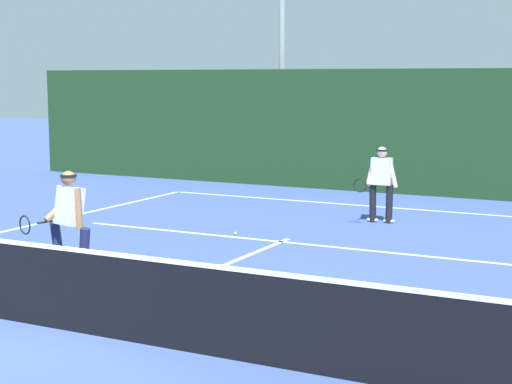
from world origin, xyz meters
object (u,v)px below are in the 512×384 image
player_far (381,181)px  light_pole (282,10)px  player_near (69,220)px  tennis_ball (235,234)px

player_far → light_pole: 8.29m
player_near → light_pole: light_pole is taller
player_near → player_far: size_ratio=1.03×
player_near → light_pole: 13.05m
player_far → light_pole: light_pole is taller
light_pole → player_near: bearing=-79.7°
tennis_ball → light_pole: bearing=109.3°
player_far → light_pole: (-4.85, 5.35, 4.08)m
player_near → player_far: bearing=-94.7°
light_pole → tennis_ball: bearing=-70.7°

